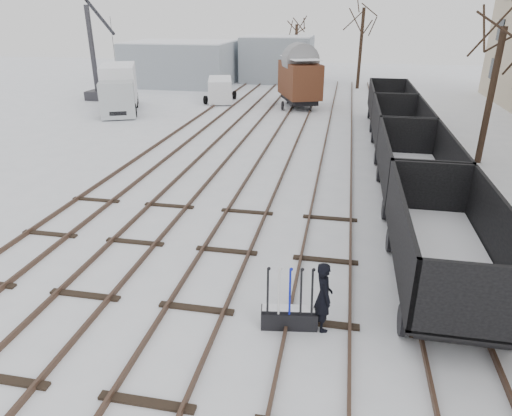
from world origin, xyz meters
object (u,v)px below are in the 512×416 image
Objects in this scene: freight_wagon_a at (444,258)px; panel_van at (220,90)px; crane at (96,73)px; worker at (323,296)px; box_van_wagon at (300,79)px; ground_frame at (289,316)px; lorry at (119,88)px.

freight_wagon_a reaches higher than panel_van.
crane is (-23.00, 24.55, 1.17)m from freight_wagon_a.
box_van_wagon is at bearing -11.69° from worker.
crane is (-20.07, 26.67, 1.30)m from worker.
ground_frame is at bearing -148.82° from freight_wagon_a.
ground_frame is 0.33× the size of panel_van.
ground_frame is 26.79m from box_van_wagon.
panel_van is (-9.10, 27.60, 0.67)m from ground_frame.
worker is 33.41m from crane.
crane reaches higher than ground_frame.
lorry is at bearing 133.11° from freight_wagon_a.
box_van_wagon is at bearing -23.65° from panel_van.
ground_frame is 0.20× the size of lorry.
crane is (-4.03, 4.28, 0.50)m from lorry.
worker reaches higher than ground_frame.
crane reaches higher than lorry.
worker is (0.75, 0.10, 0.57)m from ground_frame.
lorry is (-18.97, 20.27, 0.68)m from freight_wagon_a.
freight_wagon_a is 27.77m from lorry.
ground_frame is 0.28× the size of box_van_wagon.
freight_wagon_a reaches higher than worker.
freight_wagon_a is 1.39× the size of panel_van.
box_van_wagon reaches higher than freight_wagon_a.
ground_frame is 4.35m from freight_wagon_a.
panel_van is at bearing 99.92° from ground_frame.
crane reaches higher than worker.
ground_frame is 0.87× the size of worker.
crane is (-10.22, -0.83, 1.19)m from panel_van.
worker is 3.62m from freight_wagon_a.
lorry is at bearing -155.32° from panel_van.
box_van_wagon is at bearing 87.29° from ground_frame.
box_van_wagon is (-3.37, 26.50, 1.26)m from worker.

